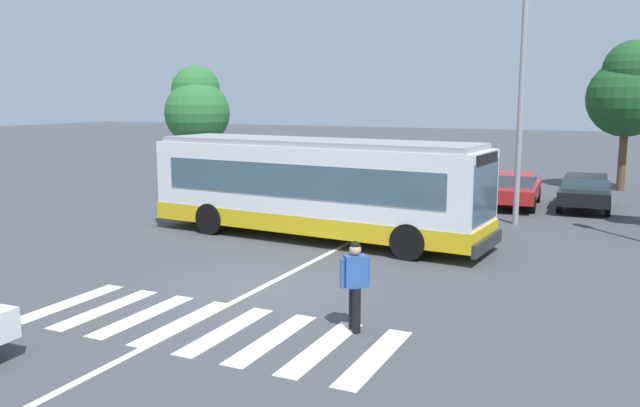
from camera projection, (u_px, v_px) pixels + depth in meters
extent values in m
plane|color=#424449|center=(261.00, 287.00, 15.07)|extent=(160.00, 160.00, 0.00)
cylinder|color=black|center=(439.00, 227.00, 19.49)|extent=(1.02, 0.38, 1.00)
cylinder|color=black|center=(409.00, 242.00, 17.48)|extent=(1.02, 0.38, 1.00)
cylinder|color=black|center=(254.00, 208.00, 22.83)|extent=(1.02, 0.38, 1.00)
cylinder|color=black|center=(211.00, 219.00, 20.82)|extent=(1.02, 0.38, 1.00)
cube|color=white|center=(315.00, 186.00, 20.08)|extent=(10.76, 3.40, 2.55)
cube|color=gold|center=(315.00, 218.00, 20.24)|extent=(10.87, 3.43, 0.55)
cube|color=#3D5666|center=(315.00, 176.00, 20.03)|extent=(9.50, 3.34, 0.96)
cube|color=#3D5666|center=(486.00, 192.00, 17.43)|extent=(0.22, 2.24, 1.63)
cube|color=black|center=(487.00, 159.00, 17.29)|extent=(0.22, 1.94, 0.28)
cube|color=#99999E|center=(315.00, 142.00, 19.86)|extent=(10.33, 3.16, 0.16)
cube|color=#28282B|center=(487.00, 243.00, 17.61)|extent=(0.33, 2.55, 0.36)
cylinder|color=black|center=(353.00, 307.00, 12.27)|extent=(0.16, 0.16, 0.85)
cylinder|color=black|center=(356.00, 311.00, 12.05)|extent=(0.16, 0.16, 0.85)
cube|color=#2D569E|center=(355.00, 271.00, 12.05)|extent=(0.48, 0.45, 0.60)
cylinder|color=#2D569E|center=(342.00, 273.00, 12.00)|extent=(0.10, 0.10, 0.55)
cylinder|color=#2D569E|center=(367.00, 272.00, 12.10)|extent=(0.10, 0.10, 0.55)
sphere|color=tan|center=(355.00, 249.00, 11.98)|extent=(0.22, 0.22, 0.22)
sphere|color=black|center=(355.00, 246.00, 11.97)|extent=(0.19, 0.19, 0.19)
cylinder|color=black|center=(374.00, 185.00, 30.31)|extent=(0.24, 0.65, 0.64)
cylinder|color=black|center=(410.00, 187.00, 29.70)|extent=(0.24, 0.65, 0.64)
cylinder|color=black|center=(355.00, 193.00, 27.75)|extent=(0.24, 0.65, 0.64)
cylinder|color=black|center=(393.00, 195.00, 27.14)|extent=(0.24, 0.65, 0.64)
cube|color=#B7BABF|center=(383.00, 182.00, 28.68)|extent=(2.10, 4.61, 0.52)
cube|color=#3D5666|center=(383.00, 172.00, 28.52)|extent=(1.73, 2.26, 0.44)
cube|color=#B7BABF|center=(383.00, 168.00, 28.49)|extent=(1.65, 2.07, 0.09)
cylinder|color=black|center=(431.00, 187.00, 29.42)|extent=(0.24, 0.65, 0.64)
cylinder|color=black|center=(469.00, 189.00, 28.82)|extent=(0.24, 0.65, 0.64)
cylinder|color=black|center=(417.00, 196.00, 26.85)|extent=(0.24, 0.65, 0.64)
cylinder|color=black|center=(458.00, 198.00, 26.25)|extent=(0.24, 0.65, 0.64)
cube|color=#234293|center=(444.00, 185.00, 27.78)|extent=(2.12, 4.61, 0.52)
cube|color=#3D5666|center=(444.00, 174.00, 27.62)|extent=(1.75, 2.26, 0.44)
cube|color=#234293|center=(444.00, 170.00, 27.60)|extent=(1.66, 2.08, 0.09)
cylinder|color=black|center=(497.00, 193.00, 27.81)|extent=(0.24, 0.65, 0.64)
cylinder|color=black|center=(538.00, 195.00, 27.19)|extent=(0.24, 0.65, 0.64)
cylinder|color=black|center=(488.00, 202.00, 25.26)|extent=(0.24, 0.65, 0.64)
cylinder|color=black|center=(533.00, 205.00, 24.64)|extent=(0.24, 0.65, 0.64)
cube|color=#AD1E1E|center=(514.00, 190.00, 26.17)|extent=(2.08, 4.60, 0.52)
cube|color=#3D5666|center=(514.00, 179.00, 26.02)|extent=(1.73, 2.25, 0.44)
cube|color=#AD1E1E|center=(515.00, 174.00, 25.99)|extent=(1.64, 2.07, 0.09)
cylinder|color=black|center=(564.00, 195.00, 27.15)|extent=(0.22, 0.65, 0.64)
cylinder|color=black|center=(608.00, 197.00, 26.49)|extent=(0.22, 0.65, 0.64)
cylinder|color=black|center=(559.00, 205.00, 24.63)|extent=(0.22, 0.65, 0.64)
cylinder|color=black|center=(608.00, 208.00, 23.97)|extent=(0.22, 0.65, 0.64)
cube|color=black|center=(585.00, 193.00, 25.51)|extent=(1.96, 4.56, 0.52)
cube|color=#3D5666|center=(586.00, 181.00, 25.35)|extent=(1.67, 2.21, 0.44)
cube|color=black|center=(586.00, 176.00, 25.32)|extent=(1.59, 2.03, 0.09)
cylinder|color=#939399|center=(522.00, 84.00, 21.79)|extent=(0.20, 0.20, 9.56)
cylinder|color=brown|center=(199.00, 158.00, 34.56)|extent=(0.36, 0.36, 2.34)
sphere|color=#2D7033|center=(197.00, 113.00, 34.18)|extent=(3.41, 3.41, 3.41)
sphere|color=#2D7033|center=(196.00, 90.00, 34.32)|extent=(2.56, 2.56, 2.56)
cylinder|color=brown|center=(622.00, 158.00, 30.43)|extent=(0.36, 0.36, 3.06)
sphere|color=#1E5123|center=(627.00, 98.00, 29.98)|extent=(3.58, 3.58, 3.58)
sphere|color=#1E5123|center=(633.00, 70.00, 29.55)|extent=(2.69, 2.69, 2.69)
cube|color=silver|center=(70.00, 302.00, 13.89)|extent=(0.45, 2.77, 0.01)
cube|color=silver|center=(106.00, 309.00, 13.47)|extent=(0.45, 2.77, 0.01)
cube|color=silver|center=(143.00, 316.00, 13.06)|extent=(0.45, 2.77, 0.01)
cube|color=silver|center=(183.00, 323.00, 12.64)|extent=(0.45, 2.77, 0.01)
cube|color=silver|center=(226.00, 330.00, 12.22)|extent=(0.45, 2.77, 0.01)
cube|color=silver|center=(272.00, 339.00, 11.80)|extent=(0.45, 2.77, 0.01)
cube|color=silver|center=(322.00, 348.00, 11.39)|extent=(0.45, 2.77, 0.01)
cube|color=silver|center=(375.00, 357.00, 10.97)|extent=(0.45, 2.77, 0.01)
cube|color=silver|center=(302.00, 267.00, 16.83)|extent=(0.16, 24.00, 0.01)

